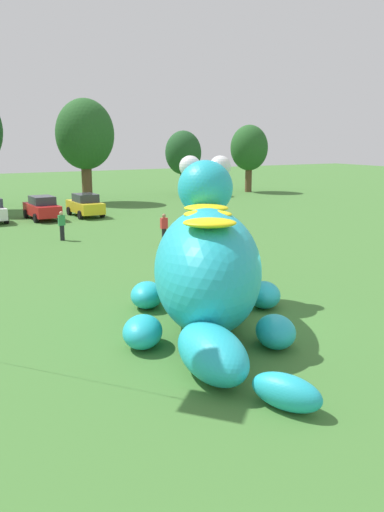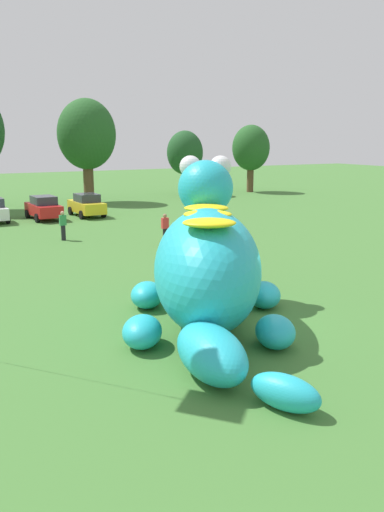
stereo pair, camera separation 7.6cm
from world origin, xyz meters
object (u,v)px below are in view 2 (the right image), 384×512
(spectator_near_inflatable, at_px, (63,226))
(spectator_mid_field, at_px, (165,229))
(car_red, at_px, (44,208))
(car_yellow, at_px, (87,205))
(giant_inflatable_creature, at_px, (208,267))

(spectator_near_inflatable, relative_size, spectator_mid_field, 1.00)
(car_red, height_order, car_yellow, same)
(giant_inflatable_creature, height_order, car_yellow, giant_inflatable_creature)
(car_yellow, bearing_deg, spectator_near_inflatable, -115.61)
(giant_inflatable_creature, height_order, spectator_mid_field, giant_inflatable_creature)
(giant_inflatable_creature, xyz_separation_m, spectator_mid_field, (4.59, 12.63, -1.07))
(spectator_near_inflatable, bearing_deg, giant_inflatable_creature, -89.49)
(giant_inflatable_creature, bearing_deg, spectator_near_inflatable, 90.51)
(car_yellow, height_order, spectator_mid_field, car_yellow)
(car_red, bearing_deg, car_yellow, 0.50)
(giant_inflatable_creature, height_order, spectator_near_inflatable, giant_inflatable_creature)
(car_red, distance_m, spectator_near_inflatable, 8.76)
(car_red, distance_m, car_yellow, 3.25)
(car_red, height_order, spectator_near_inflatable, car_red)
(car_red, relative_size, spectator_mid_field, 2.45)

